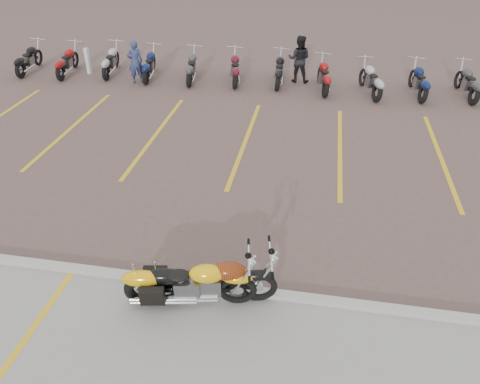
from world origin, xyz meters
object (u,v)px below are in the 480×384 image
object	(u,v)px
yellow_cruiser	(187,283)
bollard	(88,61)
person_a	(135,62)
person_b	(299,59)
flame_cruiser	(208,281)

from	to	relation	value
yellow_cruiser	bollard	xyz separation A→B (m)	(-7.16, 11.25, 0.03)
person_a	person_b	size ratio (longest dim) A/B	0.91
yellow_cruiser	bollard	size ratio (longest dim) A/B	2.27
person_b	flame_cruiser	bearing A→B (deg)	90.83
bollard	person_b	bearing A→B (deg)	3.62
yellow_cruiser	person_a	world-z (taller)	person_a
flame_cruiser	bollard	xyz separation A→B (m)	(-7.50, 11.14, 0.03)
yellow_cruiser	flame_cruiser	size ratio (longest dim) A/B	1.00
flame_cruiser	person_a	distance (m)	11.74
flame_cruiser	person_b	size ratio (longest dim) A/B	1.32
person_b	bollard	distance (m)	8.22
yellow_cruiser	person_a	distance (m)	11.69
flame_cruiser	person_a	size ratio (longest dim) A/B	1.45
yellow_cruiser	flame_cruiser	bearing A→B (deg)	6.86
yellow_cruiser	person_b	distance (m)	11.82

